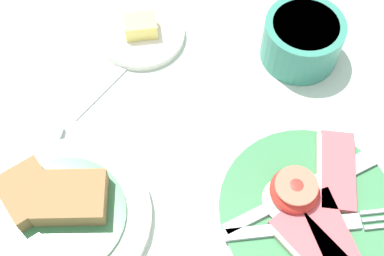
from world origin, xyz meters
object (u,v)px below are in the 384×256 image
Objects in this scene: sugar_cup at (302,39)px; teaspoon_by_saucer at (58,130)px; bread_plate at (62,212)px; butter_dish at (141,33)px; breakfast_plate at (308,210)px.

sugar_cup reaches higher than teaspoon_by_saucer.
butter_dish is at bearing 77.04° from bread_plate.
sugar_cup is at bearing 41.88° from bread_plate.
breakfast_plate reaches higher than teaspoon_by_saucer.
breakfast_plate is at bearing 4.13° from bread_plate.
teaspoon_by_saucer is (-0.28, 0.08, -0.01)m from breakfast_plate.
bread_plate reaches higher than teaspoon_by_saucer.
sugar_cup is at bearing 90.11° from breakfast_plate.
breakfast_plate reaches higher than bread_plate.
teaspoon_by_saucer is at bearing -119.10° from butter_dish.
breakfast_plate is at bearing -48.81° from butter_dish.
breakfast_plate is at bearing 107.37° from teaspoon_by_saucer.
teaspoon_by_saucer is (-0.28, -0.13, -0.03)m from sugar_cup.
breakfast_plate is 2.72× the size of sugar_cup.
bread_plate is 1.07× the size of teaspoon_by_saucer.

